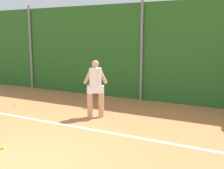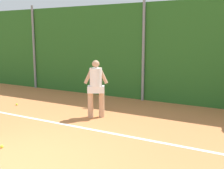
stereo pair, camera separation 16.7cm
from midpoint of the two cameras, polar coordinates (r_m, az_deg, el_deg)
The scene contains 10 objects.
ground_plane at distance 6.79m, azimuth -7.11°, elevation -9.98°, with size 27.71×27.71×0.00m, color #C67542.
hedge_fence_backdrop at distance 10.22m, azimuth 7.20°, elevation 6.50°, with size 18.01×0.25×3.44m, color #286023.
fence_post_left at distance 12.95m, azimuth -15.14°, elevation 7.23°, with size 0.10×0.10×3.59m, color gray.
fence_post_center at distance 10.05m, azimuth 6.83°, elevation 6.87°, with size 0.10×0.10×3.59m, color gray.
court_baseline_paint at distance 7.18m, azimuth -4.73°, elevation -8.81°, with size 13.16×0.10×0.01m, color white.
player_midcourt at distance 7.94m, azimuth -2.66°, elevation -0.21°, with size 0.61×0.48×1.63m.
tennis_ball_0 at distance 6.36m, azimuth -20.66°, elevation -11.63°, with size 0.07×0.07×0.07m, color #CCDB33.
tennis_ball_1 at distance 9.95m, azimuth -18.25°, elevation -3.84°, with size 0.07×0.07×0.07m, color #CCDB33.
tennis_ball_2 at distance 9.07m, azimuth -1.58°, elevation -4.64°, with size 0.07×0.07×0.07m, color #CCDB33.
tennis_ball_3 at distance 9.51m, azimuth -1.93°, elevation -3.96°, with size 0.07×0.07×0.07m, color #CCDB33.
Camera 2 is at (3.88, -3.30, 2.28)m, focal length 45.26 mm.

